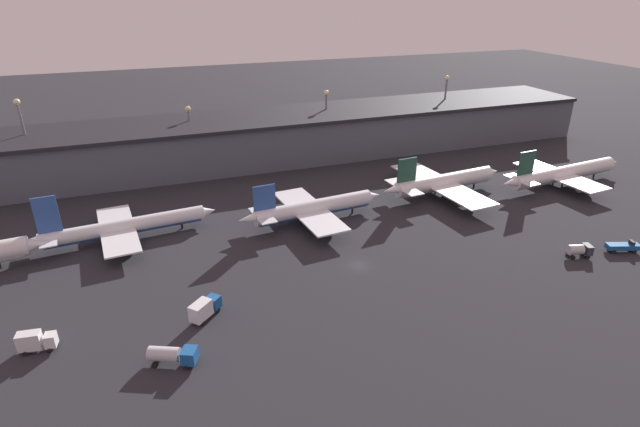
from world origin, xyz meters
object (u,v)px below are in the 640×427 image
object	(u,v)px
airplane_1	(123,227)
service_vehicle_1	(172,355)
airplane_2	(313,208)
airplane_4	(563,174)
service_vehicle_2	(35,341)
service_vehicle_4	(623,246)
service_vehicle_0	(204,308)
service_vehicle_3	(579,250)
airplane_3	(443,182)

from	to	relation	value
airplane_1	service_vehicle_1	world-z (taller)	airplane_1
airplane_1	airplane_2	world-z (taller)	airplane_1
airplane_4	service_vehicle_2	distance (m)	139.64
airplane_1	service_vehicle_4	xyz separation A→B (m)	(104.86, -44.85, -1.90)
airplane_2	service_vehicle_0	bearing A→B (deg)	-140.51
airplane_2	service_vehicle_4	size ratio (longest dim) A/B	5.22
service_vehicle_3	service_vehicle_4	distance (m)	11.30
service_vehicle_1	service_vehicle_4	world-z (taller)	service_vehicle_1
service_vehicle_0	service_vehicle_4	xyz separation A→B (m)	(91.64, -7.51, -0.81)
service_vehicle_2	airplane_1	bearing A→B (deg)	76.43
service_vehicle_2	service_vehicle_3	bearing A→B (deg)	3.69
service_vehicle_0	airplane_4	bearing A→B (deg)	-27.79
service_vehicle_0	service_vehicle_4	world-z (taller)	service_vehicle_0
airplane_1	service_vehicle_4	world-z (taller)	airplane_1
service_vehicle_0	service_vehicle_2	world-z (taller)	service_vehicle_0
airplane_3	service_vehicle_2	size ratio (longest dim) A/B	6.73
airplane_4	service_vehicle_2	xyz separation A→B (m)	(-136.64, -28.75, -1.60)
service_vehicle_1	service_vehicle_2	world-z (taller)	service_vehicle_2
airplane_3	service_vehicle_1	size ratio (longest dim) A/B	5.04
service_vehicle_2	service_vehicle_4	bearing A→B (deg)	3.24
airplane_1	service_vehicle_3	world-z (taller)	airplane_1
airplane_1	airplane_3	xyz separation A→B (m)	(85.35, -2.09, 0.57)
airplane_4	service_vehicle_3	size ratio (longest dim) A/B	8.57
airplane_1	service_vehicle_4	distance (m)	114.06
service_vehicle_4	airplane_4	bearing A→B (deg)	83.32
airplane_4	service_vehicle_4	xyz separation A→B (m)	(-17.89, -36.78, -2.36)
airplane_1	airplane_2	distance (m)	45.26
airplane_3	service_vehicle_0	xyz separation A→B (m)	(-72.13, -35.26, -1.66)
service_vehicle_1	airplane_3	bearing A→B (deg)	54.47
airplane_4	service_vehicle_0	distance (m)	113.38
airplane_1	airplane_4	distance (m)	123.01
service_vehicle_2	service_vehicle_4	world-z (taller)	service_vehicle_2
service_vehicle_1	service_vehicle_2	bearing A→B (deg)	176.59
service_vehicle_2	service_vehicle_3	xyz separation A→B (m)	(107.58, -6.42, -0.32)
service_vehicle_3	service_vehicle_4	world-z (taller)	service_vehicle_3
service_vehicle_2	airplane_4	bearing A→B (deg)	18.99
airplane_2	airplane_3	world-z (taller)	airplane_3
service_vehicle_1	airplane_4	bearing A→B (deg)	43.21
service_vehicle_0	service_vehicle_1	xyz separation A→B (m)	(-6.51, -10.33, -0.26)
service_vehicle_3	airplane_2	bearing A→B (deg)	158.15
service_vehicle_2	airplane_2	bearing A→B (deg)	34.81
airplane_4	service_vehicle_1	bearing A→B (deg)	-166.42
service_vehicle_0	service_vehicle_4	size ratio (longest dim) A/B	0.85
airplane_3	service_vehicle_4	xyz separation A→B (m)	(19.51, -42.77, -2.47)
service_vehicle_1	service_vehicle_3	bearing A→B (deg)	27.28
airplane_1	airplane_4	world-z (taller)	airplane_1
airplane_2	service_vehicle_2	xyz separation A→B (m)	(-58.76, -30.85, -1.48)
service_vehicle_4	service_vehicle_2	bearing A→B (deg)	-164.62
airplane_3	service_vehicle_3	size ratio (longest dim) A/B	7.28
airplane_2	service_vehicle_1	distance (m)	56.55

